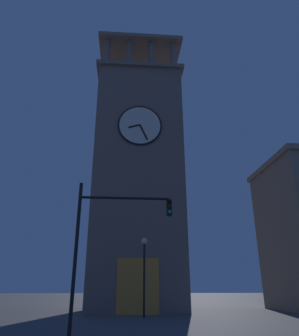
% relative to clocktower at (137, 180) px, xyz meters
% --- Properties ---
extents(ground_plane, '(200.00, 200.00, 0.00)m').
position_rel_clocktower_xyz_m(ground_plane, '(3.04, 2.48, -11.69)').
color(ground_plane, '#4C4C51').
extents(clocktower, '(8.61, 8.56, 28.91)m').
position_rel_clocktower_xyz_m(clocktower, '(0.00, 0.00, 0.00)').
color(clocktower, '#75665B').
rests_on(clocktower, ground_plane).
extents(traffic_signal_near, '(4.31, 0.41, 6.43)m').
position_rel_clocktower_xyz_m(traffic_signal_near, '(1.84, 14.93, -7.49)').
color(traffic_signal_near, black).
rests_on(traffic_signal_near, ground_plane).
extents(street_lamp, '(0.44, 0.44, 5.16)m').
position_rel_clocktower_xyz_m(street_lamp, '(-0.32, 6.55, -8.10)').
color(street_lamp, black).
rests_on(street_lamp, ground_plane).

